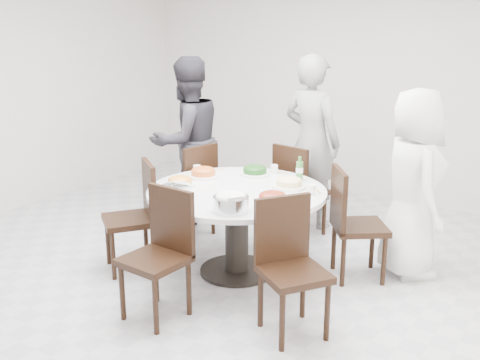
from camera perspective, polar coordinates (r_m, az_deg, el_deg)
The scene contains 22 objects.
floor at distance 4.84m, azimuth -3.10°, elevation -9.97°, with size 6.00×6.00×0.01m, color #B8B7BD.
wall_back at distance 7.02m, azimuth 11.69°, elevation 9.77°, with size 6.00×0.01×2.80m, color silver.
dining_table at distance 4.81m, azimuth -0.33°, elevation -5.25°, with size 1.50×1.50×0.75m, color silver.
chair_ne at distance 4.79m, azimuth 12.08°, elevation -4.41°, with size 0.42×0.42×0.95m, color black.
chair_n at distance 5.65m, azimuth 6.25°, elevation -1.03°, with size 0.42×0.42×0.95m, color black.
chair_nw at distance 5.66m, azimuth -5.22°, elevation -0.96°, with size 0.42×0.42×0.95m, color black.
chair_sw at distance 4.93m, azimuth -11.25°, elevation -3.77°, with size 0.42×0.42×0.95m, color black.
chair_s at distance 4.10m, azimuth -8.71°, elevation -7.75°, with size 0.42×0.42×0.95m, color black.
chair_se at distance 3.87m, azimuth 5.51°, elevation -9.13°, with size 0.42×0.42×0.95m, color black.
diner_right at distance 4.89m, azimuth 17.12°, elevation -0.38°, with size 0.78×0.51×1.59m, color white.
diner_middle at distance 5.88m, azimuth 7.28°, elevation 3.89°, with size 0.66×0.43×1.80m, color black.
diner_left at distance 5.97m, azimuth -5.40°, elevation 3.94°, with size 0.86×0.67×1.76m, color black.
dish_greens at distance 5.10m, azimuth 1.52°, elevation 0.86°, with size 0.27×0.27×0.07m, color white.
dish_pale at distance 4.73m, azimuth 5.00°, elevation -0.37°, with size 0.28×0.28×0.07m, color white.
dish_orange at distance 5.05m, azimuth -3.75°, elevation 0.69°, with size 0.28×0.28×0.07m, color white.
dish_redbrown at distance 4.32m, azimuth 3.34°, elevation -1.97°, with size 0.27×0.27×0.07m, color white.
dish_tofu at distance 4.78m, azimuth -6.12°, elevation -0.29°, with size 0.26×0.26×0.07m, color white.
rice_bowl at distance 4.13m, azimuth -0.93°, elevation -2.44°, with size 0.27×0.27×0.11m, color silver.
soup_bowl at distance 4.54m, azimuth -6.62°, elevation -1.08°, with size 0.27×0.27×0.08m, color white.
beverage_bottle at distance 4.95m, azimuth 6.07°, elevation 1.17°, with size 0.06×0.06×0.22m, color #367830.
tea_cups at distance 5.16m, azimuth 3.68°, elevation 1.06°, with size 0.07×0.07×0.08m, color white.
chopsticks at distance 5.24m, azimuth 3.86°, elevation 0.89°, with size 0.24×0.04×0.01m, color tan, non-canonical shape.
Camera 1 is at (2.62, -3.48, 2.10)m, focal length 42.00 mm.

